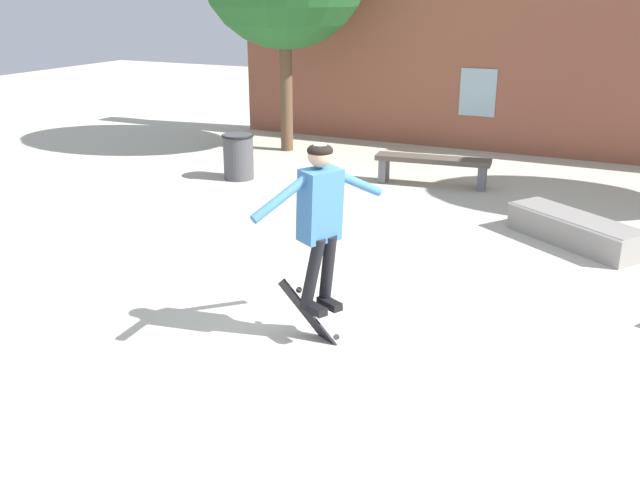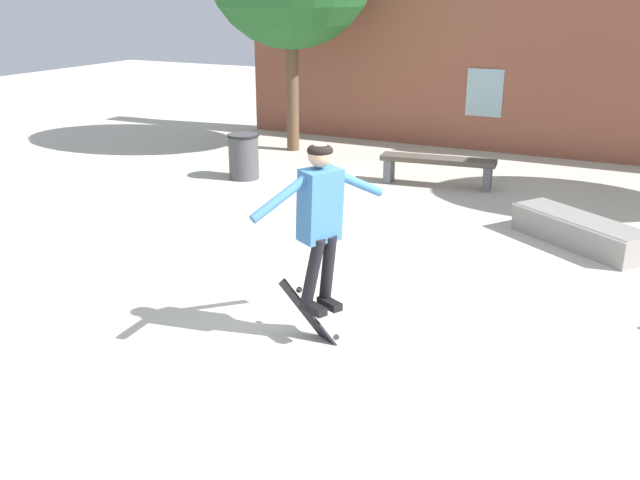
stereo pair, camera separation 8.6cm
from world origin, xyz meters
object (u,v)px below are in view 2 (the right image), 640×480
at_px(skater, 320,213).
at_px(park_bench, 438,165).
at_px(skate_ledge, 579,231).
at_px(skateboard_flipping, 311,318).
at_px(trash_bin, 244,155).

bearing_deg(skater, park_bench, 123.66).
height_order(skate_ledge, skateboard_flipping, skateboard_flipping).
bearing_deg(trash_bin, skater, -51.19).
bearing_deg(skateboard_flipping, skate_ledge, 62.76).
height_order(park_bench, skateboard_flipping, skateboard_flipping).
distance_m(skate_ledge, skater, 4.21).
bearing_deg(skateboard_flipping, park_bench, 95.42).
bearing_deg(trash_bin, skate_ledge, -9.85).
distance_m(skate_ledge, skateboard_flipping, 4.12).
height_order(trash_bin, skateboard_flipping, trash_bin).
bearing_deg(skate_ledge, skateboard_flipping, -82.39).
bearing_deg(skate_ledge, trash_bin, -155.62).
distance_m(park_bench, skateboard_flipping, 5.65).
xyz_separation_m(skate_ledge, trash_bin, (-5.48, 0.95, 0.22)).
bearing_deg(park_bench, skate_ledge, -45.83).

